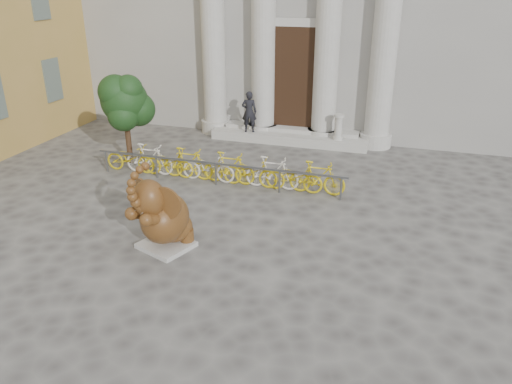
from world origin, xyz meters
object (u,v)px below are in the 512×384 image
(bike_rack, at_px, (218,167))
(pedestrian, at_px, (249,112))
(tree, at_px, (125,102))
(elephant_statue, at_px, (163,217))

(bike_rack, height_order, pedestrian, pedestrian)
(tree, height_order, pedestrian, tree)
(elephant_statue, distance_m, bike_rack, 4.22)
(bike_rack, bearing_deg, elephant_statue, -86.12)
(elephant_statue, bearing_deg, tree, 148.37)
(bike_rack, bearing_deg, pedestrian, 95.18)
(tree, relative_size, pedestrian, 1.93)
(elephant_statue, height_order, bike_rack, elephant_statue)
(bike_rack, distance_m, pedestrian, 4.35)
(elephant_statue, height_order, tree, tree)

